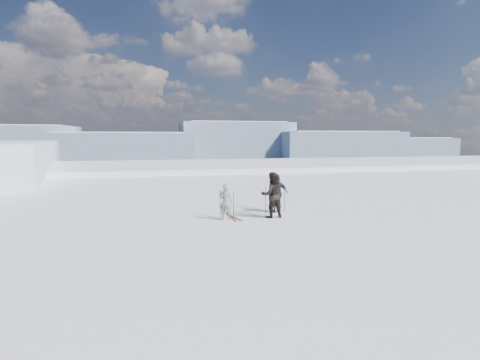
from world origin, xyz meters
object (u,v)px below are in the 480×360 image
at_px(skier_pack, 277,193).
at_px(skis_loose, 232,217).
at_px(skier_grey, 226,202).
at_px(skier_dark, 272,195).

bearing_deg(skier_pack, skis_loose, 10.14).
bearing_deg(skis_loose, skier_grey, -135.88).
xyz_separation_m(skier_grey, skis_loose, (0.36, 0.35, -0.74)).
bearing_deg(skier_dark, skier_grey, -4.16).
relative_size(skier_grey, skis_loose, 0.89).
relative_size(skier_dark, skis_loose, 1.16).
height_order(skier_grey, skier_pack, skier_pack).
xyz_separation_m(skier_dark, skier_pack, (0.60, 1.01, -0.10)).
height_order(skier_grey, skier_dark, skier_dark).
distance_m(skier_dark, skier_pack, 1.18).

